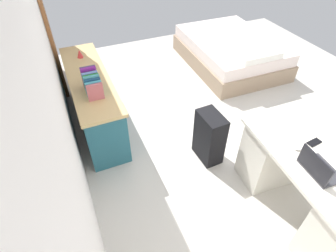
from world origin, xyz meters
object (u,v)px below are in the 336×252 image
Objects in this scene: credenza at (93,100)px; computer_mouse at (299,148)px; desk at (306,188)px; laptop at (318,168)px; figurine_small at (80,54)px; cell_phone_by_mouse at (314,142)px; bed at (230,52)px; suitcase_black at (209,137)px.

computer_mouse reaches higher than credenza.
desk is 0.43m from laptop.
desk is 0.82× the size of credenza.
cell_phone_by_mouse is at bearing -146.18° from figurine_small.
cell_phone_by_mouse is (-2.63, 0.90, 0.51)m from bed.
computer_mouse is 0.18m from cell_phone_by_mouse.
desk is at bearing -158.70° from suitcase_black.
laptop is 2.96× the size of figurine_small.
laptop is (-0.06, 0.11, 0.41)m from desk.
desk is 3.10m from figurine_small.
figurine_small reaches higher than cell_phone_by_mouse.
credenza is 2.84× the size of suitcase_black.
desk is 2.34× the size of suitcase_black.
computer_mouse is (-0.81, -0.39, 0.45)m from suitcase_black.
cell_phone_by_mouse is at bearing -84.69° from computer_mouse.
credenza is 5.54× the size of laptop.
computer_mouse is at bearing -13.17° from laptop.
credenza is at bearing 32.51° from laptop.
figurine_small reaches higher than desk.
suitcase_black is 1.22m from laptop.
desk reaches higher than bed.
figurine_small is at bearing 0.17° from credenza.
credenza is at bearing 33.78° from cell_phone_by_mouse.
laptop is 3.25× the size of computer_mouse.
laptop reaches higher than cell_phone_by_mouse.
cell_phone_by_mouse is (0.20, -0.13, 0.36)m from desk.
figurine_small is (2.73, 1.42, -0.00)m from laptop.
credenza is 18.00× the size of computer_mouse.
credenza is 2.65m from bed.
computer_mouse is 0.91× the size of figurine_small.
laptop is at bearing 158.43° from bed.
figurine_small is at bearing 27.40° from laptop.
computer_mouse is 2.88m from figurine_small.
suitcase_black is (1.01, 0.44, -0.07)m from desk.
cell_phone_by_mouse is (0.26, -0.24, -0.04)m from laptop.
computer_mouse is at bearing -149.19° from figurine_small.
suitcase_black is 2.04m from figurine_small.
cell_phone_by_mouse is (-1.96, -1.65, 0.38)m from credenza.
computer_mouse is (-1.96, -1.47, 0.39)m from credenza.
desk is 1.10m from suitcase_black.
suitcase_black is 6.33× the size of computer_mouse.
cell_phone_by_mouse is at bearing -42.67° from laptop.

